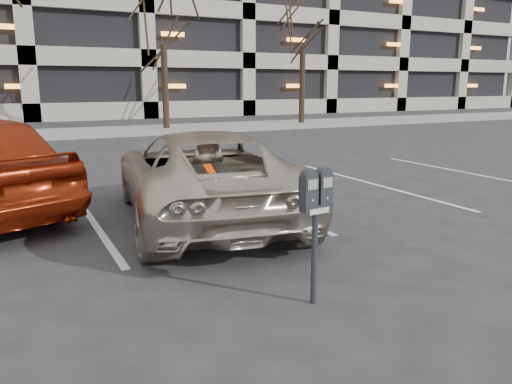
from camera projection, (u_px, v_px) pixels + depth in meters
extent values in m
plane|color=#28282B|center=(231.00, 245.00, 6.36)|extent=(140.00, 140.00, 0.00)
cube|color=gray|center=(71.00, 133.00, 20.31)|extent=(80.00, 4.00, 0.12)
cube|color=silver|center=(89.00, 216.00, 7.75)|extent=(0.10, 5.20, 0.00)
cube|color=silver|center=(250.00, 198.00, 8.98)|extent=(0.10, 5.20, 0.00)
cube|color=silver|center=(373.00, 184.00, 10.22)|extent=(0.10, 5.20, 0.00)
cube|color=silver|center=(469.00, 173.00, 11.45)|extent=(0.10, 5.20, 0.00)
cylinder|color=black|center=(165.00, 88.00, 21.70)|extent=(0.28, 0.28, 3.67)
cylinder|color=black|center=(302.00, 89.00, 24.79)|extent=(0.28, 0.28, 3.57)
cylinder|color=black|center=(314.00, 257.00, 4.57)|extent=(0.06, 0.06, 0.90)
cube|color=black|center=(315.00, 208.00, 4.48)|extent=(0.31, 0.13, 0.06)
cube|color=silver|center=(319.00, 211.00, 4.43)|extent=(0.22, 0.03, 0.05)
cube|color=gray|center=(313.00, 185.00, 4.33)|extent=(0.11, 0.02, 0.09)
cube|color=gray|center=(328.00, 183.00, 4.42)|extent=(0.11, 0.02, 0.09)
imported|color=beige|center=(203.00, 175.00, 7.48)|extent=(2.99, 5.14, 1.35)
cube|color=#DB3904|center=(200.00, 136.00, 6.44)|extent=(0.10, 0.20, 0.01)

